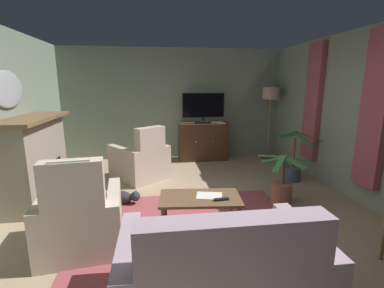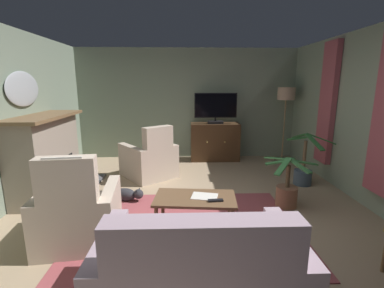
% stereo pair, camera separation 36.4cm
% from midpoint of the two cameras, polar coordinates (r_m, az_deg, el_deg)
% --- Properties ---
extents(ground_plane, '(5.73, 7.32, 0.04)m').
position_cam_midpoint_polar(ground_plane, '(3.69, 2.94, -16.63)').
color(ground_plane, tan).
extents(wall_back, '(5.73, 0.10, 2.58)m').
position_cam_midpoint_polar(wall_back, '(6.65, 0.59, 8.26)').
color(wall_back, gray).
rests_on(wall_back, ground_plane).
extents(curtain_panel_far, '(0.10, 0.44, 2.16)m').
position_cam_midpoint_polar(curtain_panel_far, '(5.65, 27.97, 7.39)').
color(curtain_panel_far, '#A34C56').
extents(rug_central, '(2.73, 2.08, 0.01)m').
position_cam_midpoint_polar(rug_central, '(3.61, 2.13, -16.91)').
color(rug_central, '#9E474C').
rests_on(rug_central, ground_plane).
extents(fireplace, '(0.95, 1.71, 1.29)m').
position_cam_midpoint_polar(fireplace, '(4.91, -25.93, -2.43)').
color(fireplace, '#4C4C51').
rests_on(fireplace, ground_plane).
extents(wall_mirror_oval, '(0.06, 0.90, 0.53)m').
position_cam_midpoint_polar(wall_mirror_oval, '(4.88, -29.81, 9.87)').
color(wall_mirror_oval, '#B2B7BF').
extents(tv_cabinet, '(1.12, 0.50, 0.87)m').
position_cam_midpoint_polar(tv_cabinet, '(6.49, 6.34, 0.27)').
color(tv_cabinet, black).
rests_on(tv_cabinet, ground_plane).
extents(television, '(0.96, 0.20, 0.69)m').
position_cam_midpoint_polar(television, '(6.31, 6.59, 7.53)').
color(television, black).
rests_on(television, tv_cabinet).
extents(coffee_table, '(0.99, 0.61, 0.48)m').
position_cam_midpoint_polar(coffee_table, '(3.29, 3.88, -11.96)').
color(coffee_table, brown).
rests_on(coffee_table, ground_plane).
extents(tv_remote, '(0.17, 0.06, 0.02)m').
position_cam_midpoint_polar(tv_remote, '(3.17, 8.27, -11.57)').
color(tv_remote, black).
rests_on(tv_remote, coffee_table).
extents(folded_newspaper, '(0.34, 0.28, 0.01)m').
position_cam_midpoint_polar(folded_newspaper, '(3.28, 5.87, -10.79)').
color(folded_newspaper, silver).
rests_on(folded_newspaper, coffee_table).
extents(sofa_floral, '(1.58, 0.94, 0.95)m').
position_cam_midpoint_polar(sofa_floral, '(2.38, 6.59, -25.61)').
color(sofa_floral, '#AD93A3').
rests_on(sofa_floral, ground_plane).
extents(armchair_in_far_corner, '(0.92, 0.95, 1.10)m').
position_cam_midpoint_polar(armchair_in_far_corner, '(3.36, -19.55, -13.72)').
color(armchair_in_far_corner, '#C6B29E').
rests_on(armchair_in_far_corner, ground_plane).
extents(armchair_angled_to_table, '(1.20, 1.21, 1.02)m').
position_cam_midpoint_polar(armchair_angled_to_table, '(5.33, -6.85, -3.42)').
color(armchair_angled_to_table, '#C6B29E').
rests_on(armchair_angled_to_table, ground_plane).
extents(potted_plant_tall_palm_by_window, '(0.76, 0.86, 0.75)m').
position_cam_midpoint_polar(potted_plant_tall_palm_by_window, '(4.36, 21.34, -9.27)').
color(potted_plant_tall_palm_by_window, '#99664C').
rests_on(potted_plant_tall_palm_by_window, ground_plane).
extents(potted_plant_on_hearth_side, '(0.82, 1.04, 0.94)m').
position_cam_midpoint_polar(potted_plant_on_hearth_side, '(5.37, 23.91, -5.38)').
color(potted_plant_on_hearth_side, '#3D4C5B').
rests_on(potted_plant_on_hearth_side, ground_plane).
extents(cat, '(0.65, 0.30, 0.22)m').
position_cam_midpoint_polar(cat, '(4.36, -10.84, -10.28)').
color(cat, '#2D2D33').
rests_on(cat, ground_plane).
extents(floor_lamp, '(0.39, 0.39, 1.69)m').
position_cam_midpoint_polar(floor_lamp, '(6.66, 20.40, 8.39)').
color(floor_lamp, '#4C4233').
rests_on(floor_lamp, ground_plane).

